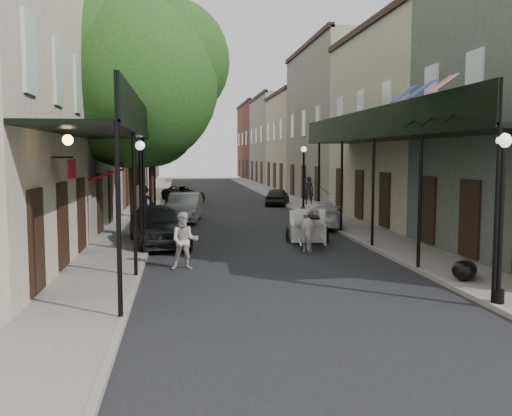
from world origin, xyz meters
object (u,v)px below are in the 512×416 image
object	(u,v)px
lamppost_right_far	(304,178)
car_right_far	(277,197)
tree_near	(144,77)
carriage	(307,215)
pedestrian_sidewalk_left	(144,201)
car_right_near	(320,214)
car_left_mid	(184,208)
horse	(312,229)
lamppost_right_near	(501,216)
car_left_far	(183,194)
pedestrian_walking	(185,241)
tree_far	(157,116)
lamppost_left	(141,194)
car_left_near	(159,225)

from	to	relation	value
lamppost_right_far	car_right_far	xyz separation A→B (m)	(-0.50, 5.81, -1.46)
tree_near	carriage	size ratio (longest dim) A/B	3.75
pedestrian_sidewalk_left	car_right_near	size ratio (longest dim) A/B	0.38
car_left_mid	car_right_far	size ratio (longest dim) A/B	1.25
horse	car_right_near	distance (m)	6.38
horse	carriage	world-z (taller)	carriage
lamppost_right_near	car_left_far	size ratio (longest dim) A/B	0.88
pedestrian_walking	tree_far	bearing A→B (deg)	95.22
car_left_mid	car_right_near	distance (m)	6.96
car_left_far	pedestrian_sidewalk_left	bearing A→B (deg)	-123.56
tree_near	car_right_near	xyz separation A→B (m)	(7.80, 1.94, -5.87)
lamppost_right_near	car_right_near	bearing A→B (deg)	92.03
pedestrian_sidewalk_left	car_left_far	distance (m)	10.48
lamppost_right_far	carriage	world-z (taller)	lamppost_right_far
lamppost_right_far	carriage	size ratio (longest dim) A/B	1.45
car_right_near	lamppost_right_far	bearing A→B (deg)	-85.67
tree_far	lamppost_right_near	xyz separation A→B (m)	(8.35, -26.18, -3.79)
car_left_far	tree_far	bearing A→B (deg)	-140.37
lamppost_right_near	lamppost_left	distance (m)	11.46
car_left_mid	car_right_near	bearing A→B (deg)	-19.93
tree_far	pedestrian_walking	size ratio (longest dim) A/B	5.05
lamppost_right_near	car_left_near	xyz separation A→B (m)	(-7.70, 9.70, -1.26)
car_left_near	car_left_mid	distance (m)	7.64
lamppost_left	car_left_far	world-z (taller)	lamppost_left
horse	carriage	size ratio (longest dim) A/B	0.71
carriage	car_right_near	world-z (taller)	carriage
tree_far	lamppost_right_near	world-z (taller)	tree_far
tree_far	carriage	distance (m)	17.72
car_left_near	car_left_far	bearing A→B (deg)	76.60
car_left_near	carriage	bearing A→B (deg)	-3.84
carriage	car_right_near	bearing A→B (deg)	76.99
car_left_mid	lamppost_right_near	bearing A→B (deg)	-61.73
tree_far	car_left_near	xyz separation A→B (m)	(0.65, -16.48, -5.05)
lamppost_left	car_left_mid	world-z (taller)	lamppost_left
car_left_near	pedestrian_walking	bearing A→B (deg)	-88.96
tree_far	car_right_far	size ratio (longest dim) A/B	2.49
pedestrian_sidewalk_left	car_left_far	bearing A→B (deg)	-106.04
lamppost_right_far	car_left_near	world-z (taller)	lamppost_right_far
lamppost_right_far	car_left_mid	bearing A→B (deg)	-157.84
lamppost_right_far	car_right_far	world-z (taller)	lamppost_right_far
car_left_far	car_right_near	distance (m)	16.34
lamppost_left	car_left_mid	distance (m)	9.49
tree_near	pedestrian_sidewalk_left	bearing A→B (deg)	94.09
lamppost_right_near	car_left_near	distance (m)	12.45
tree_near	horse	distance (m)	9.27
lamppost_right_near	tree_far	bearing A→B (deg)	107.68
pedestrian_sidewalk_left	car_left_near	world-z (taller)	pedestrian_sidewalk_left
horse	car_left_far	distance (m)	21.68
tree_far	lamppost_right_near	distance (m)	27.74
tree_far	car_right_far	world-z (taller)	tree_far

